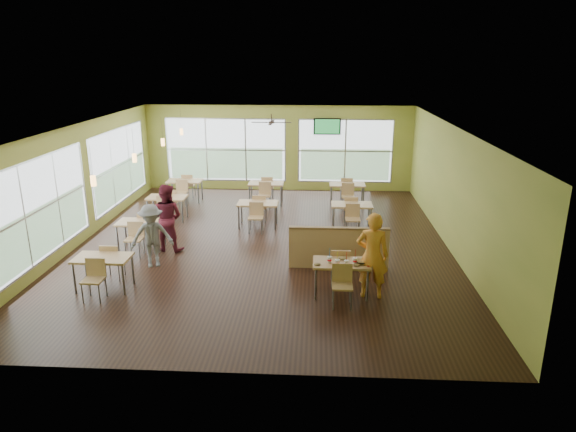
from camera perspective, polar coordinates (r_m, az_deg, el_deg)
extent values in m
plane|color=black|center=(14.12, -2.80, -3.11)|extent=(12.00, 12.00, 0.00)
plane|color=white|center=(13.34, -3.00, 9.88)|extent=(12.00, 12.00, 0.00)
cube|color=#B5B349|center=(19.49, -1.04, 7.53)|extent=(10.00, 0.04, 3.20)
cube|color=#B5B349|center=(8.02, -7.43, -7.38)|extent=(10.00, 0.04, 3.20)
cube|color=#B5B349|center=(15.01, -22.27, 3.23)|extent=(0.04, 12.00, 3.20)
cube|color=#B5B349|center=(14.02, 17.89, 2.76)|extent=(0.04, 12.00, 3.20)
cube|color=white|center=(13.31, -25.72, 0.76)|extent=(0.02, 4.50, 2.35)
cube|color=white|center=(17.71, -18.15, 5.41)|extent=(0.02, 4.50, 2.35)
cube|color=white|center=(19.73, -6.89, 7.30)|extent=(4.50, 0.02, 2.35)
cube|color=white|center=(19.46, 6.38, 7.18)|extent=(3.50, 0.02, 2.35)
cube|color=#B7BABC|center=(15.76, -20.91, -0.72)|extent=(0.04, 9.40, 0.05)
cube|color=#B7BABC|center=(19.69, -0.30, 3.92)|extent=(8.00, 0.04, 0.05)
cube|color=tan|center=(11.00, 5.97, -5.21)|extent=(1.20, 0.70, 0.04)
cube|color=brown|center=(11.01, 5.96, -5.33)|extent=(1.22, 0.71, 0.01)
cylinder|color=slate|center=(10.87, 3.10, -7.58)|extent=(0.05, 0.05, 0.71)
cylinder|color=slate|center=(10.93, 8.82, -7.64)|extent=(0.05, 0.05, 0.71)
cylinder|color=slate|center=(11.40, 3.12, -6.35)|extent=(0.05, 0.05, 0.71)
cylinder|color=slate|center=(11.45, 8.56, -6.41)|extent=(0.05, 0.05, 0.71)
cube|color=tan|center=(11.61, 5.81, -5.44)|extent=(0.42, 0.42, 0.04)
cube|color=tan|center=(11.71, 5.80, -4.09)|extent=(0.42, 0.04, 0.40)
cube|color=tan|center=(10.61, 6.05, -7.75)|extent=(0.42, 0.42, 0.04)
cube|color=tan|center=(10.34, 6.13, -7.09)|extent=(0.42, 0.04, 0.40)
cube|color=tan|center=(12.43, 5.65, -3.62)|extent=(2.40, 0.12, 1.00)
cube|color=brown|center=(12.25, 5.72, -1.35)|extent=(2.40, 0.14, 0.04)
cube|color=tan|center=(11.92, -19.94, -4.38)|extent=(1.20, 0.70, 0.04)
cube|color=brown|center=(11.93, -19.92, -4.49)|extent=(1.22, 0.71, 0.01)
cylinder|color=slate|center=(12.04, -22.66, -6.42)|extent=(0.05, 0.05, 0.71)
cylinder|color=slate|center=(11.62, -17.82, -6.75)|extent=(0.05, 0.05, 0.71)
cylinder|color=slate|center=(12.52, -21.54, -5.38)|extent=(0.05, 0.05, 0.71)
cylinder|color=slate|center=(12.11, -16.87, -5.64)|extent=(0.05, 0.05, 0.71)
cube|color=tan|center=(12.49, -18.85, -4.66)|extent=(0.42, 0.42, 0.04)
cube|color=tan|center=(12.58, -18.63, -3.41)|extent=(0.42, 0.04, 0.40)
cube|color=tan|center=(11.56, -20.83, -6.67)|extent=(0.42, 0.42, 0.04)
cube|color=tan|center=(11.32, -21.33, -6.03)|extent=(0.42, 0.04, 0.40)
cube|color=tan|center=(14.11, -16.10, -0.67)|extent=(1.20, 0.70, 0.04)
cube|color=brown|center=(14.12, -16.09, -0.76)|extent=(1.22, 0.71, 0.01)
cylinder|color=slate|center=(14.16, -18.41, -2.43)|extent=(0.05, 0.05, 0.71)
cylinder|color=slate|center=(13.80, -14.23, -2.57)|extent=(0.05, 0.05, 0.71)
cylinder|color=slate|center=(14.67, -17.61, -1.67)|extent=(0.05, 0.05, 0.71)
cylinder|color=slate|center=(14.32, -13.56, -1.78)|extent=(0.05, 0.05, 0.71)
cube|color=tan|center=(14.69, -15.32, -1.04)|extent=(0.42, 0.42, 0.04)
cube|color=tan|center=(14.79, -15.16, 0.00)|extent=(0.42, 0.04, 0.40)
cube|color=tan|center=(13.71, -16.73, -2.49)|extent=(0.42, 0.42, 0.04)
cube|color=tan|center=(13.47, -17.08, -1.88)|extent=(0.42, 0.04, 0.40)
cube|color=tan|center=(16.39, -13.31, 2.03)|extent=(1.20, 0.70, 0.04)
cube|color=brown|center=(16.40, -13.30, 1.95)|extent=(1.22, 0.71, 0.01)
cylinder|color=slate|center=(16.39, -15.31, 0.51)|extent=(0.05, 0.05, 0.71)
cylinder|color=slate|center=(16.08, -11.65, 0.46)|extent=(0.05, 0.05, 0.71)
cylinder|color=slate|center=(16.91, -14.71, 1.08)|extent=(0.05, 0.05, 0.71)
cylinder|color=slate|center=(16.61, -11.16, 1.04)|extent=(0.05, 0.05, 0.71)
cube|color=tan|center=(16.97, -12.73, 1.62)|extent=(0.42, 0.42, 0.04)
cube|color=tan|center=(17.09, -12.61, 2.50)|extent=(0.42, 0.04, 0.40)
cube|color=tan|center=(15.96, -13.78, 0.54)|extent=(0.42, 0.42, 0.04)
cube|color=tan|center=(15.72, -14.03, 1.11)|extent=(0.42, 0.04, 0.40)
cube|color=tan|center=(18.44, -11.43, 3.85)|extent=(1.20, 0.70, 0.04)
cube|color=brown|center=(18.45, -11.42, 3.78)|extent=(1.22, 0.71, 0.01)
cylinder|color=slate|center=(18.40, -13.21, 2.50)|extent=(0.05, 0.05, 0.71)
cylinder|color=slate|center=(18.13, -9.93, 2.48)|extent=(0.05, 0.05, 0.71)
cylinder|color=slate|center=(18.94, -12.73, 2.96)|extent=(0.05, 0.05, 0.71)
cylinder|color=slate|center=(18.68, -9.54, 2.94)|extent=(0.05, 0.05, 0.71)
cube|color=tan|center=(19.02, -10.97, 3.42)|extent=(0.42, 0.42, 0.04)
cube|color=tan|center=(19.15, -10.88, 4.20)|extent=(0.42, 0.04, 0.40)
cube|color=tan|center=(17.99, -11.80, 2.57)|extent=(0.42, 0.42, 0.04)
cube|color=tan|center=(17.76, -12.00, 3.10)|extent=(0.42, 0.04, 0.40)
cube|color=tan|center=(15.34, -3.38, 1.43)|extent=(1.20, 0.70, 0.04)
cube|color=brown|center=(15.34, -3.38, 1.34)|extent=(1.22, 0.71, 0.01)
cylinder|color=slate|center=(15.24, -5.49, -0.19)|extent=(0.05, 0.05, 0.71)
cylinder|color=slate|center=(15.12, -1.44, -0.27)|extent=(0.05, 0.05, 0.71)
cylinder|color=slate|center=(15.79, -5.18, 0.44)|extent=(0.05, 0.05, 0.71)
cylinder|color=slate|center=(15.67, -1.27, 0.38)|extent=(0.05, 0.05, 0.71)
cube|color=tan|center=(15.94, -3.14, 1.01)|extent=(0.42, 0.42, 0.04)
cube|color=tan|center=(16.06, -3.08, 1.95)|extent=(0.42, 0.04, 0.40)
cube|color=tan|center=(14.89, -3.60, -0.18)|extent=(0.42, 0.42, 0.04)
cube|color=tan|center=(14.65, -3.70, 0.41)|extent=(0.42, 0.04, 0.40)
cube|color=tan|center=(17.74, -2.47, 3.65)|extent=(1.20, 0.70, 0.04)
cube|color=brown|center=(17.75, -2.47, 3.57)|extent=(1.22, 0.71, 0.01)
cylinder|color=slate|center=(17.62, -4.29, 2.26)|extent=(0.05, 0.05, 0.71)
cylinder|color=slate|center=(17.51, -0.78, 2.21)|extent=(0.05, 0.05, 0.71)
cylinder|color=slate|center=(18.17, -4.06, 2.74)|extent=(0.05, 0.05, 0.71)
cylinder|color=slate|center=(18.07, -0.66, 2.70)|extent=(0.05, 0.05, 0.71)
cube|color=tan|center=(18.34, -2.29, 3.21)|extent=(0.42, 0.42, 0.04)
cube|color=tan|center=(18.47, -2.24, 4.02)|extent=(0.42, 0.04, 0.40)
cube|color=tan|center=(17.28, -2.63, 2.32)|extent=(0.42, 0.42, 0.04)
cube|color=tan|center=(17.04, -2.71, 2.87)|extent=(0.42, 0.04, 0.40)
cube|color=tan|center=(15.28, 7.12, 1.26)|extent=(1.20, 0.70, 0.04)
cube|color=brown|center=(15.28, 7.11, 1.17)|extent=(1.22, 0.71, 0.01)
cylinder|color=slate|center=(15.08, 5.09, -0.38)|extent=(0.05, 0.05, 0.71)
cylinder|color=slate|center=(15.16, 9.17, -0.44)|extent=(0.05, 0.05, 0.71)
cylinder|color=slate|center=(15.63, 5.03, 0.27)|extent=(0.05, 0.05, 0.71)
cylinder|color=slate|center=(15.71, 8.97, 0.20)|extent=(0.05, 0.05, 0.71)
cube|color=tan|center=(15.88, 6.96, 0.84)|extent=(0.42, 0.42, 0.04)
cube|color=tan|center=(16.00, 6.95, 1.79)|extent=(0.42, 0.04, 0.40)
cube|color=tan|center=(14.83, 7.21, -0.37)|extent=(0.42, 0.42, 0.04)
cube|color=tan|center=(14.59, 7.29, 0.23)|extent=(0.42, 0.04, 0.40)
cube|color=tan|center=(17.69, 6.62, 3.51)|extent=(1.20, 0.70, 0.04)
cube|color=brown|center=(17.69, 6.61, 3.43)|extent=(1.22, 0.71, 0.01)
cylinder|color=slate|center=(17.48, 4.86, 2.12)|extent=(0.05, 0.05, 0.71)
cylinder|color=slate|center=(17.54, 8.39, 2.06)|extent=(0.05, 0.05, 0.71)
cylinder|color=slate|center=(18.04, 4.81, 2.61)|extent=(0.05, 0.05, 0.71)
cylinder|color=slate|center=(18.10, 8.23, 2.54)|extent=(0.05, 0.05, 0.71)
cube|color=tan|center=(18.29, 6.49, 3.07)|extent=(0.42, 0.42, 0.04)
cube|color=tan|center=(18.42, 6.48, 3.88)|extent=(0.42, 0.04, 0.40)
cube|color=tan|center=(17.23, 6.68, 2.17)|extent=(0.42, 0.42, 0.04)
cube|color=tan|center=(16.99, 6.74, 2.71)|extent=(0.42, 0.04, 0.40)
cylinder|color=#2D2119|center=(11.35, -21.03, 5.62)|extent=(0.01, 0.01, 0.70)
cylinder|color=#EDA04A|center=(11.43, -20.82, 3.66)|extent=(0.11, 0.11, 0.22)
cylinder|color=#2D2119|center=(13.63, -16.84, 7.84)|extent=(0.01, 0.01, 0.70)
cylinder|color=#EDA04A|center=(13.70, -16.70, 6.19)|extent=(0.11, 0.11, 0.22)
cylinder|color=#2D2119|center=(15.98, -13.84, 9.38)|extent=(0.01, 0.01, 0.70)
cylinder|color=#EDA04A|center=(16.03, -13.74, 7.97)|extent=(0.11, 0.11, 0.22)
cylinder|color=#2D2119|center=(18.07, -11.83, 10.40)|extent=(0.01, 0.01, 0.70)
cylinder|color=#EDA04A|center=(18.13, -11.76, 9.14)|extent=(0.11, 0.11, 0.22)
cylinder|color=#2D2119|center=(16.32, -1.86, 10.84)|extent=(0.03, 0.03, 0.24)
cylinder|color=#2D2119|center=(16.33, -1.85, 10.35)|extent=(0.16, 0.16, 0.06)
cube|color=#2D2119|center=(16.30, -0.61, 10.35)|extent=(0.55, 0.10, 0.01)
cube|color=#2D2119|center=(16.68, -1.74, 10.50)|extent=(0.10, 0.55, 0.01)
cube|color=#2D2119|center=(16.37, -3.09, 10.35)|extent=(0.55, 0.10, 0.01)
cube|color=#2D2119|center=(15.99, -1.96, 10.20)|extent=(0.10, 0.55, 0.01)
cube|color=black|center=(19.21, 4.37, 9.90)|extent=(1.00, 0.06, 0.60)
cube|color=#258A40|center=(19.18, 4.37, 9.89)|extent=(0.90, 0.01, 0.52)
imported|color=orange|center=(10.91, 9.34, -4.35)|extent=(0.72, 0.51, 1.88)
imported|color=maroon|center=(13.77, -13.33, -0.17)|extent=(0.99, 0.84, 1.79)
imported|color=slate|center=(12.82, -14.91, -2.13)|extent=(1.16, 0.90, 1.57)
cone|color=white|center=(10.90, 4.63, -4.90)|extent=(0.10, 0.10, 0.13)
cylinder|color=red|center=(10.90, 4.63, -4.89)|extent=(0.09, 0.09, 0.04)
cylinder|color=white|center=(10.87, 4.64, -4.55)|extent=(0.10, 0.10, 0.01)
cylinder|color=#0E73F2|center=(10.83, 4.65, -3.99)|extent=(0.02, 0.06, 0.24)
cone|color=white|center=(10.76, 5.48, -5.22)|extent=(0.10, 0.10, 0.13)
cylinder|color=red|center=(10.76, 5.48, -5.21)|extent=(0.09, 0.09, 0.04)
cylinder|color=white|center=(10.73, 5.49, -4.86)|extent=(0.10, 0.10, 0.01)
cylinder|color=yellow|center=(10.69, 5.51, -4.29)|extent=(0.03, 0.06, 0.24)
cone|color=white|center=(10.77, 6.50, -5.26)|extent=(0.10, 0.10, 0.13)
cylinder|color=red|center=(10.76, 6.50, -5.25)|extent=(0.09, 0.09, 0.04)
cylinder|color=white|center=(10.74, 6.51, -4.92)|extent=(0.10, 0.10, 0.01)
cylinder|color=red|center=(10.70, 6.53, -4.37)|extent=(0.02, 0.06, 0.23)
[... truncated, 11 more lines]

